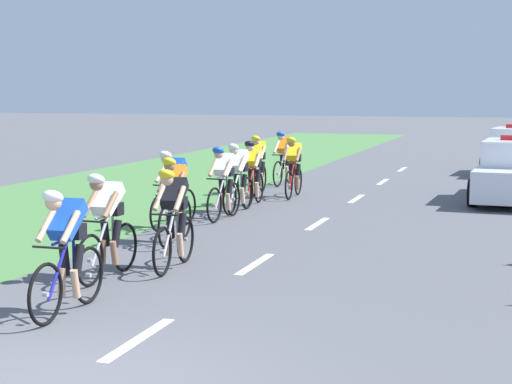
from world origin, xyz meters
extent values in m
cube|color=#4C7F42|center=(-6.41, 14.00, 0.00)|extent=(7.00, 60.00, 0.01)
cube|color=white|center=(0.00, 1.79, 0.00)|extent=(0.14, 1.60, 0.01)
cube|color=white|center=(0.00, 5.79, 0.00)|extent=(0.14, 1.60, 0.01)
cube|color=white|center=(0.00, 9.79, 0.00)|extent=(0.14, 1.60, 0.01)
cube|color=white|center=(0.00, 13.79, 0.00)|extent=(0.14, 1.60, 0.01)
cube|color=white|center=(0.00, 17.79, 0.00)|extent=(0.14, 1.60, 0.01)
cube|color=white|center=(0.00, 21.79, 0.00)|extent=(0.14, 1.60, 0.01)
torus|color=black|center=(-1.22, 1.93, 0.36)|extent=(0.06, 0.72, 0.72)
cylinder|color=#99999E|center=(-1.22, 1.93, 0.36)|extent=(0.06, 0.06, 0.06)
torus|color=black|center=(-1.25, 2.93, 0.36)|extent=(0.06, 0.72, 0.72)
cylinder|color=#99999E|center=(-1.25, 2.93, 0.36)|extent=(0.06, 0.06, 0.06)
cylinder|color=#1E1E99|center=(-1.24, 2.38, 0.90)|extent=(0.05, 0.55, 0.04)
cylinder|color=#1E1E99|center=(-1.23, 2.21, 0.58)|extent=(0.05, 0.48, 0.63)
cylinder|color=#1E1E99|center=(-1.24, 2.58, 0.60)|extent=(0.04, 0.04, 0.65)
cylinder|color=black|center=(-1.23, 2.03, 0.88)|extent=(0.42, 0.04, 0.03)
cube|color=black|center=(-1.24, 2.58, 0.94)|extent=(0.11, 0.22, 0.05)
cube|color=blue|center=(-1.24, 2.46, 1.14)|extent=(0.29, 0.55, 0.47)
cube|color=black|center=(-1.24, 2.57, 0.98)|extent=(0.28, 0.21, 0.18)
cylinder|color=black|center=(-1.15, 2.53, 0.64)|extent=(0.12, 0.23, 0.40)
cylinder|color=tan|center=(-1.15, 2.45, 0.37)|extent=(0.09, 0.16, 0.36)
cylinder|color=black|center=(-1.33, 2.52, 0.64)|extent=(0.11, 0.17, 0.40)
cylinder|color=tan|center=(-1.33, 2.44, 0.37)|extent=(0.09, 0.12, 0.36)
cylinder|color=tan|center=(-1.07, 2.25, 1.09)|extent=(0.09, 0.40, 0.35)
cylinder|color=tan|center=(-1.39, 2.24, 1.09)|extent=(0.09, 0.40, 0.35)
sphere|color=tan|center=(-1.23, 2.16, 1.38)|extent=(0.19, 0.19, 0.19)
ellipsoid|color=white|center=(-1.23, 2.15, 1.45)|extent=(0.24, 0.32, 0.24)
torus|color=black|center=(-1.68, 3.73, 0.36)|extent=(0.05, 0.72, 0.72)
cylinder|color=#99999E|center=(-1.68, 3.73, 0.36)|extent=(0.06, 0.06, 0.06)
torus|color=black|center=(-1.67, 4.73, 0.36)|extent=(0.05, 0.72, 0.72)
cylinder|color=#99999E|center=(-1.67, 4.73, 0.36)|extent=(0.06, 0.06, 0.06)
cylinder|color=silver|center=(-1.68, 4.18, 0.90)|extent=(0.04, 0.55, 0.04)
cylinder|color=silver|center=(-1.68, 4.00, 0.58)|extent=(0.05, 0.48, 0.63)
cylinder|color=silver|center=(-1.68, 4.38, 0.60)|extent=(0.04, 0.04, 0.65)
cylinder|color=black|center=(-1.68, 3.83, 0.88)|extent=(0.42, 0.03, 0.03)
cube|color=black|center=(-1.68, 4.38, 0.94)|extent=(0.10, 0.22, 0.05)
cube|color=white|center=(-1.68, 4.25, 1.14)|extent=(0.29, 0.55, 0.46)
cube|color=black|center=(-1.68, 4.37, 0.98)|extent=(0.28, 0.20, 0.18)
cylinder|color=black|center=(-1.59, 4.31, 0.64)|extent=(0.11, 0.22, 0.40)
cylinder|color=#9E7051|center=(-1.59, 4.23, 0.37)|extent=(0.09, 0.15, 0.36)
cylinder|color=black|center=(-1.77, 4.32, 0.64)|extent=(0.11, 0.17, 0.40)
cylinder|color=#9E7051|center=(-1.77, 4.24, 0.37)|extent=(0.09, 0.12, 0.36)
cylinder|color=#9E7051|center=(-1.52, 4.03, 1.09)|extent=(0.08, 0.40, 0.35)
cylinder|color=#9E7051|center=(-1.84, 4.04, 1.09)|extent=(0.08, 0.40, 0.35)
sphere|color=#9E7051|center=(-1.68, 3.95, 1.38)|extent=(0.19, 0.19, 0.19)
ellipsoid|color=white|center=(-1.68, 3.94, 1.45)|extent=(0.23, 0.32, 0.24)
torus|color=black|center=(-1.01, 4.59, 0.36)|extent=(0.09, 0.73, 0.72)
cylinder|color=#99999E|center=(-1.01, 4.59, 0.36)|extent=(0.06, 0.06, 0.06)
torus|color=black|center=(-1.07, 5.59, 0.36)|extent=(0.09, 0.73, 0.72)
cylinder|color=#99999E|center=(-1.07, 5.59, 0.36)|extent=(0.06, 0.06, 0.06)
cylinder|color=silver|center=(-1.04, 5.04, 0.90)|extent=(0.07, 0.55, 0.04)
cylinder|color=silver|center=(-1.02, 4.86, 0.58)|extent=(0.07, 0.48, 0.63)
cylinder|color=silver|center=(-1.05, 5.24, 0.60)|extent=(0.04, 0.04, 0.65)
cylinder|color=black|center=(-1.01, 4.69, 0.88)|extent=(0.42, 0.06, 0.03)
cube|color=black|center=(-1.05, 5.24, 0.94)|extent=(0.11, 0.23, 0.05)
cube|color=black|center=(-1.04, 5.11, 1.14)|extent=(0.32, 0.57, 0.45)
cube|color=black|center=(-1.05, 5.23, 0.98)|extent=(0.29, 0.22, 0.18)
cylinder|color=black|center=(-0.96, 5.18, 0.64)|extent=(0.12, 0.23, 0.40)
cylinder|color=tan|center=(-0.95, 5.10, 0.37)|extent=(0.10, 0.16, 0.36)
cylinder|color=black|center=(-1.13, 5.17, 0.64)|extent=(0.12, 0.18, 0.40)
cylinder|color=tan|center=(-1.13, 5.09, 0.37)|extent=(0.10, 0.13, 0.36)
cylinder|color=tan|center=(-0.87, 4.91, 1.09)|extent=(0.10, 0.41, 0.35)
cylinder|color=tan|center=(-1.19, 4.89, 1.09)|extent=(0.10, 0.41, 0.35)
sphere|color=tan|center=(-1.02, 4.81, 1.38)|extent=(0.19, 0.19, 0.19)
ellipsoid|color=yellow|center=(-1.02, 4.80, 1.45)|extent=(0.25, 0.33, 0.24)
torus|color=black|center=(-1.84, 6.54, 0.36)|extent=(0.10, 0.73, 0.72)
cylinder|color=#99999E|center=(-1.84, 6.54, 0.36)|extent=(0.06, 0.06, 0.06)
torus|color=black|center=(-1.92, 7.53, 0.36)|extent=(0.10, 0.73, 0.72)
cylinder|color=#99999E|center=(-1.92, 7.53, 0.36)|extent=(0.06, 0.06, 0.06)
cylinder|color=#1E1E99|center=(-1.88, 6.98, 0.90)|extent=(0.08, 0.55, 0.04)
cylinder|color=#1E1E99|center=(-1.86, 6.81, 0.58)|extent=(0.08, 0.48, 0.63)
cylinder|color=#1E1E99|center=(-1.89, 7.18, 0.60)|extent=(0.04, 0.04, 0.65)
cylinder|color=black|center=(-1.85, 6.63, 0.88)|extent=(0.42, 0.06, 0.03)
cube|color=black|center=(-1.89, 7.18, 0.94)|extent=(0.12, 0.23, 0.05)
cube|color=orange|center=(-1.88, 7.06, 1.14)|extent=(0.32, 0.57, 0.45)
cube|color=black|center=(-1.89, 7.17, 0.98)|extent=(0.30, 0.22, 0.18)
cylinder|color=black|center=(-1.80, 7.13, 0.64)|extent=(0.13, 0.23, 0.40)
cylinder|color=#9E7051|center=(-1.79, 7.05, 0.37)|extent=(0.10, 0.16, 0.36)
cylinder|color=black|center=(-1.98, 7.12, 0.64)|extent=(0.12, 0.18, 0.40)
cylinder|color=#9E7051|center=(-1.97, 7.04, 0.37)|extent=(0.10, 0.13, 0.36)
cylinder|color=#9E7051|center=(-1.71, 6.86, 1.09)|extent=(0.11, 0.41, 0.35)
cylinder|color=#9E7051|center=(-2.02, 6.83, 1.09)|extent=(0.11, 0.41, 0.35)
sphere|color=#9E7051|center=(-1.86, 6.76, 1.38)|extent=(0.19, 0.19, 0.19)
ellipsoid|color=yellow|center=(-1.86, 6.75, 1.45)|extent=(0.25, 0.33, 0.24)
torus|color=black|center=(-2.57, 7.89, 0.36)|extent=(0.13, 0.72, 0.72)
cylinder|color=#99999E|center=(-2.57, 7.89, 0.36)|extent=(0.07, 0.07, 0.06)
torus|color=black|center=(-2.45, 8.88, 0.36)|extent=(0.13, 0.72, 0.72)
cylinder|color=#99999E|center=(-2.45, 8.88, 0.36)|extent=(0.07, 0.07, 0.06)
cylinder|color=silver|center=(-2.52, 8.34, 0.90)|extent=(0.10, 0.55, 0.04)
cylinder|color=silver|center=(-2.54, 8.16, 0.58)|extent=(0.10, 0.48, 0.63)
cylinder|color=silver|center=(-2.50, 8.54, 0.60)|extent=(0.04, 0.04, 0.65)
cylinder|color=black|center=(-2.56, 7.99, 0.88)|extent=(0.42, 0.08, 0.03)
cube|color=black|center=(-2.50, 8.54, 0.94)|extent=(0.12, 0.23, 0.05)
cube|color=blue|center=(-2.51, 8.41, 1.14)|extent=(0.34, 0.58, 0.45)
cube|color=black|center=(-2.50, 8.53, 0.98)|extent=(0.30, 0.23, 0.18)
cylinder|color=black|center=(-2.41, 8.47, 0.64)|extent=(0.14, 0.23, 0.40)
cylinder|color=beige|center=(-2.42, 8.39, 0.37)|extent=(0.11, 0.16, 0.36)
cylinder|color=black|center=(-2.59, 8.49, 0.64)|extent=(0.13, 0.18, 0.40)
cylinder|color=beige|center=(-2.60, 8.41, 0.37)|extent=(0.10, 0.13, 0.36)
cylinder|color=beige|center=(-2.38, 8.18, 1.09)|extent=(0.12, 0.41, 0.35)
cylinder|color=beige|center=(-2.69, 8.22, 1.09)|extent=(0.12, 0.41, 0.35)
sphere|color=beige|center=(-2.54, 8.11, 1.38)|extent=(0.19, 0.19, 0.19)
ellipsoid|color=white|center=(-2.55, 8.10, 1.45)|extent=(0.26, 0.34, 0.24)
torus|color=black|center=(-2.01, 9.25, 0.36)|extent=(0.08, 0.73, 0.72)
cylinder|color=#99999E|center=(-2.01, 9.25, 0.36)|extent=(0.06, 0.06, 0.06)
torus|color=black|center=(-1.96, 10.25, 0.36)|extent=(0.08, 0.73, 0.72)
cylinder|color=#99999E|center=(-1.96, 10.25, 0.36)|extent=(0.06, 0.06, 0.06)
cylinder|color=silver|center=(-1.99, 9.70, 0.90)|extent=(0.06, 0.55, 0.04)
cylinder|color=silver|center=(-1.99, 9.53, 0.58)|extent=(0.06, 0.48, 0.63)
cylinder|color=silver|center=(-1.98, 9.90, 0.60)|extent=(0.04, 0.04, 0.65)
cylinder|color=black|center=(-2.00, 9.35, 0.88)|extent=(0.42, 0.05, 0.03)
cube|color=black|center=(-1.98, 9.90, 0.94)|extent=(0.11, 0.22, 0.05)
cube|color=white|center=(-1.98, 9.78, 1.14)|extent=(0.30, 0.56, 0.46)
cube|color=black|center=(-1.98, 9.89, 0.98)|extent=(0.29, 0.21, 0.18)
cylinder|color=black|center=(-1.89, 9.84, 0.64)|extent=(0.12, 0.23, 0.40)
cylinder|color=tan|center=(-1.89, 9.76, 0.37)|extent=(0.10, 0.16, 0.36)
cylinder|color=black|center=(-2.07, 9.84, 0.64)|extent=(0.12, 0.17, 0.40)
cylinder|color=tan|center=(-2.07, 9.76, 0.37)|extent=(0.10, 0.13, 0.36)
cylinder|color=tan|center=(-1.83, 9.55, 1.09)|extent=(0.09, 0.40, 0.35)
cylinder|color=tan|center=(-2.15, 9.57, 1.09)|extent=(0.09, 0.40, 0.35)
sphere|color=tan|center=(-2.00, 9.48, 1.38)|extent=(0.19, 0.19, 0.19)
ellipsoid|color=blue|center=(-2.00, 9.47, 1.45)|extent=(0.24, 0.32, 0.24)
torus|color=black|center=(-2.04, 11.38, 0.36)|extent=(0.07, 0.73, 0.72)
cylinder|color=#99999E|center=(-2.04, 11.38, 0.36)|extent=(0.06, 0.06, 0.06)
torus|color=black|center=(-2.08, 12.38, 0.36)|extent=(0.07, 0.73, 0.72)
cylinder|color=#99999E|center=(-2.08, 12.38, 0.36)|extent=(0.06, 0.06, 0.06)
cylinder|color=#B21919|center=(-2.06, 11.83, 0.90)|extent=(0.06, 0.55, 0.04)
cylinder|color=#B21919|center=(-2.05, 11.66, 0.58)|extent=(0.06, 0.48, 0.63)
cylinder|color=#B21919|center=(-2.07, 12.03, 0.60)|extent=(0.04, 0.04, 0.65)
cylinder|color=black|center=(-2.04, 11.48, 0.88)|extent=(0.42, 0.04, 0.03)
cube|color=black|center=(-2.07, 12.03, 0.94)|extent=(0.11, 0.22, 0.05)
cube|color=yellow|center=(-2.06, 11.91, 1.14)|extent=(0.30, 0.55, 0.46)
cube|color=black|center=(-2.06, 12.02, 0.98)|extent=(0.29, 0.21, 0.18)
cylinder|color=black|center=(-1.97, 11.98, 0.64)|extent=(0.12, 0.23, 0.40)
cylinder|color=beige|center=(-1.97, 11.90, 0.37)|extent=(0.10, 0.16, 0.36)
cylinder|color=black|center=(-2.15, 11.97, 0.64)|extent=(0.12, 0.17, 0.40)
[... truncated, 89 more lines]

